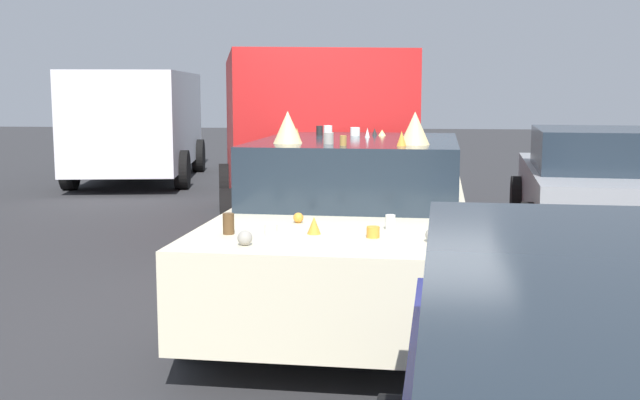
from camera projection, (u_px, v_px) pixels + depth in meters
The scene contains 5 objects.
ground_plane at pixel (354, 303), 6.86m from camera, with size 60.00×60.00×0.00m, color #2D2D30.
art_car_decorated at pixel (356, 221), 6.81m from camera, with size 4.68×2.27×1.67m.
parked_van_near_right at pixel (139, 120), 15.92m from camera, with size 5.41×2.87×2.16m.
parked_van_behind_right at pixel (302, 133), 10.49m from camera, with size 5.32×3.03×2.25m.
parked_sedan_row_back_center at pixel (603, 186), 9.31m from camera, with size 4.21×2.26×1.39m.
Camera 1 is at (-6.66, -0.40, 1.85)m, focal length 44.49 mm.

